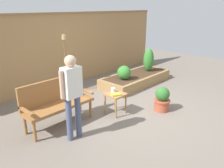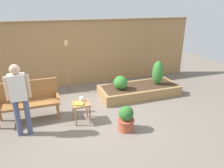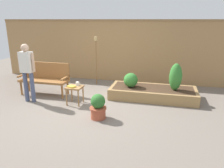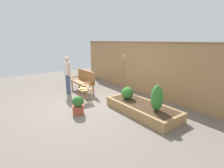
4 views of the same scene
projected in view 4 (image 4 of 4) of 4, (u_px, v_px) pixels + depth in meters
The scene contains 12 objects.
ground_plane at pixel (87, 105), 5.90m from camera, with size 14.00×14.00×0.00m, color #70665B.
fence_back at pixel (141, 67), 7.12m from camera, with size 8.40×0.14×2.16m.
garden_bench at pixel (84, 79), 7.33m from camera, with size 1.44×0.48×0.94m.
side_table at pixel (85, 91), 6.14m from camera, with size 0.40×0.40×0.48m.
cup_on_table at pixel (88, 88), 6.14m from camera, with size 0.13×0.09×0.10m.
book_on_table at pixel (82, 89), 6.12m from camera, with size 0.21×0.15×0.03m, color gold.
potted_boxwood at pixel (78, 105), 5.11m from camera, with size 0.38×0.38×0.57m.
raised_planter_bed at pixel (142, 109), 5.21m from camera, with size 2.40×1.00×0.30m.
shrub_near_bench at pixel (127, 93), 5.58m from camera, with size 0.40×0.40×0.40m.
shrub_far_corner at pixel (157, 98), 4.60m from camera, with size 0.34×0.34×0.74m.
tiki_torch at pixel (124, 67), 7.01m from camera, with size 0.10×0.10×1.62m.
person_by_bench at pixel (67, 72), 6.91m from camera, with size 0.47×0.20×1.56m.
Camera 4 is at (4.96, -2.57, 2.21)m, focal length 26.90 mm.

